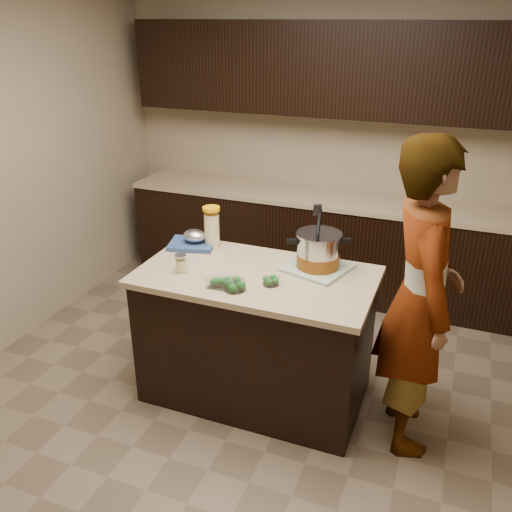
# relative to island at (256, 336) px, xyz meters

# --- Properties ---
(ground_plane) EXTENTS (4.00, 4.00, 0.00)m
(ground_plane) POSITION_rel_island_xyz_m (0.00, 0.00, -0.45)
(ground_plane) COLOR brown
(ground_plane) RESTS_ON ground
(room_shell) EXTENTS (4.04, 4.04, 2.72)m
(room_shell) POSITION_rel_island_xyz_m (0.00, 0.00, 1.26)
(room_shell) COLOR tan
(room_shell) RESTS_ON ground
(back_cabinets) EXTENTS (3.60, 0.63, 2.33)m
(back_cabinets) POSITION_rel_island_xyz_m (0.00, 1.74, 0.49)
(back_cabinets) COLOR black
(back_cabinets) RESTS_ON ground
(island) EXTENTS (1.46, 0.81, 0.90)m
(island) POSITION_rel_island_xyz_m (0.00, 0.00, 0.00)
(island) COLOR black
(island) RESTS_ON ground
(dish_towel) EXTENTS (0.45, 0.45, 0.02)m
(dish_towel) POSITION_rel_island_xyz_m (0.33, 0.21, 0.46)
(dish_towel) COLOR #5C865A
(dish_towel) RESTS_ON island
(stock_pot) EXTENTS (0.38, 0.38, 0.40)m
(stock_pot) POSITION_rel_island_xyz_m (0.33, 0.21, 0.56)
(stock_pot) COLOR #B7B7BC
(stock_pot) RESTS_ON dish_towel
(lemonade_pitcher) EXTENTS (0.15, 0.15, 0.28)m
(lemonade_pitcher) POSITION_rel_island_xyz_m (-0.44, 0.29, 0.58)
(lemonade_pitcher) COLOR #E4D48B
(lemonade_pitcher) RESTS_ON island
(mason_jar) EXTENTS (0.10, 0.10, 0.12)m
(mason_jar) POSITION_rel_island_xyz_m (-0.44, -0.14, 0.50)
(mason_jar) COLOR #E4D48B
(mason_jar) RESTS_ON island
(broccoli_tub_left) EXTENTS (0.13, 0.13, 0.05)m
(broccoli_tub_left) POSITION_rel_island_xyz_m (0.14, -0.10, 0.47)
(broccoli_tub_left) COLOR silver
(broccoli_tub_left) RESTS_ON island
(broccoli_tub_right) EXTENTS (0.15, 0.15, 0.06)m
(broccoli_tub_right) POSITION_rel_island_xyz_m (-0.04, -0.24, 0.48)
(broccoli_tub_right) COLOR silver
(broccoli_tub_right) RESTS_ON island
(broccoli_tub_rect) EXTENTS (0.17, 0.13, 0.06)m
(broccoli_tub_rect) POSITION_rel_island_xyz_m (-0.12, -0.23, 0.47)
(broccoli_tub_rect) COLOR silver
(broccoli_tub_rect) RESTS_ON island
(blue_tray) EXTENTS (0.35, 0.31, 0.12)m
(blue_tray) POSITION_rel_island_xyz_m (-0.56, 0.25, 0.49)
(blue_tray) COLOR navy
(blue_tray) RESTS_ON island
(person) EXTENTS (0.62, 0.77, 1.84)m
(person) POSITION_rel_island_xyz_m (0.98, -0.01, 0.47)
(person) COLOR gray
(person) RESTS_ON ground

